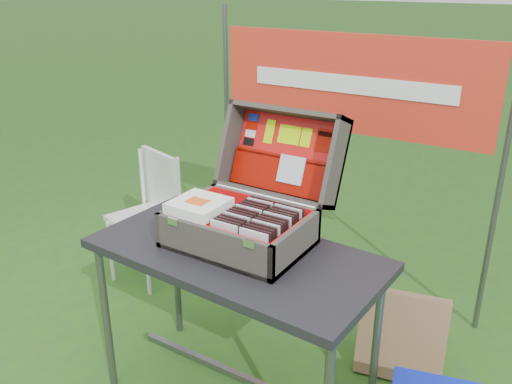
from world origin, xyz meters
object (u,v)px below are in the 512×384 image
Objects in this scene: suitcase at (246,185)px; table at (237,327)px; cardboard_box at (401,336)px; chair at (144,220)px.

table is at bearing -80.90° from suitcase.
cardboard_box is (0.59, 0.56, -0.17)m from table.
suitcase is 0.71× the size of chair.
suitcase is at bearing -155.19° from cardboard_box.
table is 0.65m from suitcase.
table is 2.17× the size of suitcase.
suitcase reaches higher than table.
suitcase is 1.11m from cardboard_box.
suitcase is (-0.02, 0.11, 0.64)m from table.
cardboard_box is (1.71, -0.04, -0.19)m from chair.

